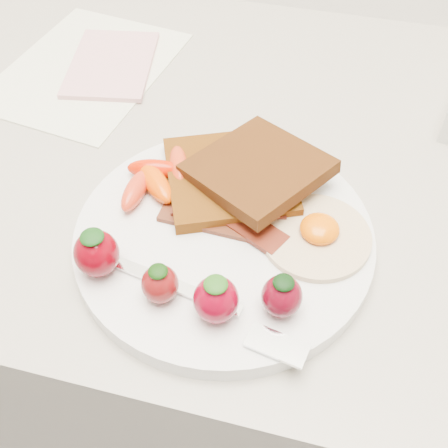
# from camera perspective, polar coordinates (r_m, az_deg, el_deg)

# --- Properties ---
(counter) EXTENTS (2.00, 0.60, 0.90)m
(counter) POSITION_cam_1_polar(r_m,az_deg,el_deg) (0.97, 2.61, -12.46)
(counter) COLOR gray
(counter) RESTS_ON ground
(plate) EXTENTS (0.27, 0.27, 0.02)m
(plate) POSITION_cam_1_polar(r_m,az_deg,el_deg) (0.51, 0.00, -1.38)
(plate) COLOR silver
(plate) RESTS_ON counter
(toast_lower) EXTENTS (0.15, 0.15, 0.01)m
(toast_lower) POSITION_cam_1_polar(r_m,az_deg,el_deg) (0.54, 0.56, 4.78)
(toast_lower) COLOR black
(toast_lower) RESTS_ON plate
(toast_upper) EXTENTS (0.15, 0.15, 0.03)m
(toast_upper) POSITION_cam_1_polar(r_m,az_deg,el_deg) (0.53, 3.44, 5.62)
(toast_upper) COLOR black
(toast_upper) RESTS_ON toast_lower
(fried_egg) EXTENTS (0.12, 0.12, 0.02)m
(fried_egg) POSITION_cam_1_polar(r_m,az_deg,el_deg) (0.50, 9.42, -1.03)
(fried_egg) COLOR beige
(fried_egg) RESTS_ON plate
(bacon_strips) EXTENTS (0.12, 0.07, 0.01)m
(bacon_strips) POSITION_cam_1_polar(r_m,az_deg,el_deg) (0.51, 0.27, 0.91)
(bacon_strips) COLOR black
(bacon_strips) RESTS_ON plate
(baby_carrots) EXTENTS (0.07, 0.10, 0.02)m
(baby_carrots) POSITION_cam_1_polar(r_m,az_deg,el_deg) (0.54, -6.93, 4.77)
(baby_carrots) COLOR red
(baby_carrots) RESTS_ON plate
(strawberries) EXTENTS (0.19, 0.06, 0.05)m
(strawberries) POSITION_cam_1_polar(r_m,az_deg,el_deg) (0.45, -4.54, -5.68)
(strawberries) COLOR #66000A
(strawberries) RESTS_ON plate
(fork) EXTENTS (0.17, 0.06, 0.00)m
(fork) POSITION_cam_1_polar(r_m,az_deg,el_deg) (0.45, -0.29, -8.95)
(fork) COLOR white
(fork) RESTS_ON plate
(paper_sheet) EXTENTS (0.21, 0.27, 0.00)m
(paper_sheet) POSITION_cam_1_polar(r_m,az_deg,el_deg) (0.74, -13.85, 15.05)
(paper_sheet) COLOR silver
(paper_sheet) RESTS_ON counter
(notepad) EXTENTS (0.12, 0.16, 0.01)m
(notepad) POSITION_cam_1_polar(r_m,az_deg,el_deg) (0.74, -11.36, 15.66)
(notepad) COLOR #D79AA0
(notepad) RESTS_ON paper_sheet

